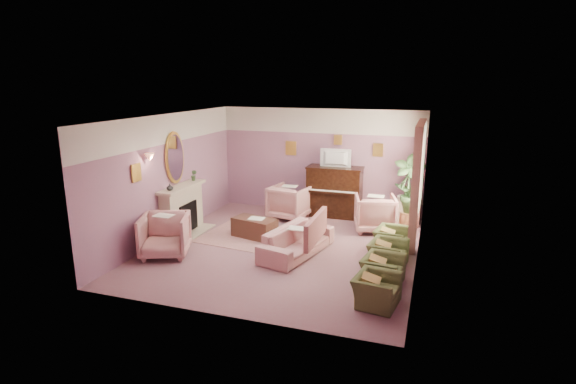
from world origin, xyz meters
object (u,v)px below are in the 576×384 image
(sofa, at_px, (297,236))
(olive_chair_b, at_px, (383,266))
(piano, at_px, (334,192))
(floral_armchair_right, at_px, (375,211))
(floral_armchair_front, at_px, (165,233))
(olive_chair_a, at_px, (377,285))
(television, at_px, (335,157))
(coffee_table, at_px, (255,228))
(side_table, at_px, (407,210))
(olive_chair_c, at_px, (388,250))
(olive_chair_d, at_px, (392,236))
(floral_armchair_left, at_px, (290,200))

(sofa, height_order, olive_chair_b, sofa)
(piano, bearing_deg, sofa, -92.66)
(floral_armchair_right, xyz_separation_m, floral_armchair_front, (-3.87, -2.94, 0.00))
(olive_chair_a, height_order, olive_chair_b, same)
(television, relative_size, coffee_table, 0.80)
(coffee_table, bearing_deg, side_table, 33.72)
(olive_chair_c, bearing_deg, television, 120.89)
(coffee_table, bearing_deg, sofa, -28.56)
(olive_chair_a, xyz_separation_m, olive_chair_c, (0.00, 1.64, 0.00))
(floral_armchair_right, bearing_deg, olive_chair_a, -81.86)
(coffee_table, xyz_separation_m, olive_chair_b, (3.08, -1.52, 0.11))
(olive_chair_b, bearing_deg, olive_chair_d, 90.00)
(olive_chair_d, bearing_deg, television, 129.93)
(floral_armchair_left, relative_size, olive_chair_b, 1.26)
(sofa, bearing_deg, olive_chair_d, 23.08)
(piano, distance_m, olive_chair_d, 2.74)
(television, relative_size, olive_chair_a, 1.05)
(olive_chair_a, relative_size, side_table, 1.09)
(side_table, bearing_deg, floral_armchair_left, -170.47)
(television, bearing_deg, olive_chair_b, -65.04)
(piano, relative_size, olive_chair_b, 1.83)
(television, height_order, olive_chair_b, television)
(coffee_table, distance_m, floral_armchair_right, 2.90)
(olive_chair_c, distance_m, olive_chair_d, 0.82)
(side_table, bearing_deg, floral_armchair_right, -129.70)
(olive_chair_c, relative_size, side_table, 1.09)
(olive_chair_d, bearing_deg, floral_armchair_right, 113.39)
(sofa, height_order, olive_chair_a, sofa)
(floral_armchair_front, bearing_deg, floral_armchair_right, 37.20)
(floral_armchair_front, bearing_deg, coffee_table, 50.63)
(piano, relative_size, olive_chair_d, 1.83)
(piano, xyz_separation_m, floral_armchair_right, (1.19, -0.89, -0.17))
(television, height_order, side_table, television)
(coffee_table, xyz_separation_m, floral_armchair_right, (2.56, 1.34, 0.26))
(floral_armchair_left, bearing_deg, piano, 27.47)
(coffee_table, relative_size, olive_chair_c, 1.31)
(piano, bearing_deg, olive_chair_a, -69.36)
(coffee_table, height_order, olive_chair_c, olive_chair_c)
(olive_chair_b, bearing_deg, floral_armchair_front, -178.90)
(piano, xyz_separation_m, olive_chair_c, (1.72, -2.93, -0.32))
(olive_chair_b, relative_size, olive_chair_d, 1.00)
(olive_chair_b, bearing_deg, television, 114.96)
(olive_chair_b, height_order, olive_chair_d, same)
(side_table, bearing_deg, television, 179.77)
(sofa, height_order, floral_armchair_left, floral_armchair_left)
(sofa, height_order, side_table, sofa)
(floral_armchair_front, bearing_deg, olive_chair_c, 11.62)
(piano, relative_size, olive_chair_a, 1.83)
(sofa, xyz_separation_m, olive_chair_a, (1.85, -1.67, -0.06))
(floral_armchair_left, bearing_deg, coffee_table, -100.21)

